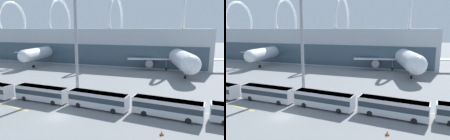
% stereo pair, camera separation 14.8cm
% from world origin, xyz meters
% --- Properties ---
extents(ground_plane, '(440.00, 440.00, 0.00)m').
position_xyz_m(ground_plane, '(0.00, 0.00, 0.00)').
color(ground_plane, slate).
extents(terminal_building, '(155.69, 19.60, 27.88)m').
position_xyz_m(terminal_building, '(-48.20, 58.82, 7.89)').
color(terminal_building, '#B2B7BC').
rests_on(terminal_building, ground_plane).
extents(airliner_at_gate_near, '(33.69, 37.57, 13.22)m').
position_xyz_m(airliner_at_gate_near, '(-35.40, 49.97, 5.07)').
color(airliner_at_gate_near, silver).
rests_on(airliner_at_gate_near, ground_plane).
extents(airliner_at_gate_far, '(34.58, 37.45, 14.03)m').
position_xyz_m(airliner_at_gate_far, '(18.00, 48.20, 5.08)').
color(airliner_at_gate_far, silver).
rests_on(airliner_at_gate_far, ground_plane).
extents(shuttle_bus_1, '(11.87, 3.28, 3.16)m').
position_xyz_m(shuttle_bus_1, '(-7.37, 6.13, 1.86)').
color(shuttle_bus_1, silver).
rests_on(shuttle_bus_1, ground_plane).
extents(shuttle_bus_2, '(11.94, 3.72, 3.16)m').
position_xyz_m(shuttle_bus_2, '(5.28, 5.95, 1.86)').
color(shuttle_bus_2, silver).
rests_on(shuttle_bus_2, ground_plane).
extents(shuttle_bus_3, '(11.95, 3.83, 3.16)m').
position_xyz_m(shuttle_bus_3, '(17.92, 5.87, 1.86)').
color(shuttle_bus_3, silver).
rests_on(shuttle_bus_3, ground_plane).
extents(floodlight_mast, '(3.19, 3.19, 26.34)m').
position_xyz_m(floodlight_mast, '(-4.38, 16.24, 17.63)').
color(floodlight_mast, gray).
rests_on(floodlight_mast, ground_plane).
extents(lane_stripe_0, '(10.82, 2.36, 0.01)m').
position_xyz_m(lane_stripe_0, '(-11.80, 1.62, 0.00)').
color(lane_stripe_0, yellow).
rests_on(lane_stripe_0, ground_plane).
extents(lane_stripe_2, '(7.52, 3.27, 0.01)m').
position_xyz_m(lane_stripe_2, '(21.34, 8.60, 0.00)').
color(lane_stripe_2, yellow).
rests_on(lane_stripe_2, ground_plane).
extents(traffic_cone_0, '(0.60, 0.60, 0.70)m').
position_xyz_m(traffic_cone_0, '(17.82, -0.88, 0.34)').
color(traffic_cone_0, black).
rests_on(traffic_cone_0, ground_plane).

